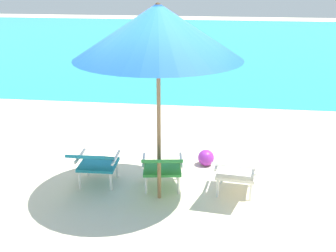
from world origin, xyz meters
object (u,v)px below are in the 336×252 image
lounge_chair_left (95,162)px  lounge_chair_center (162,165)px  beach_ball (206,158)px  beach_umbrella_center (158,32)px  lounge_chair_right (235,170)px

lounge_chair_left → lounge_chair_center: size_ratio=0.95×
beach_ball → lounge_chair_left: bearing=-147.0°
lounge_chair_center → beach_umbrella_center: size_ratio=0.37×
lounge_chair_left → beach_umbrella_center: beach_umbrella_center is taller
lounge_chair_center → beach_umbrella_center: beach_umbrella_center is taller
lounge_chair_left → beach_ball: 1.80m
lounge_chair_left → beach_umbrella_center: bearing=-10.1°
lounge_chair_center → beach_umbrella_center: 1.81m
lounge_chair_center → beach_ball: bearing=60.6°
lounge_chair_right → lounge_chair_left: bearing=179.3°
lounge_chair_right → beach_ball: size_ratio=3.65×
lounge_chair_left → beach_umbrella_center: size_ratio=0.35×
beach_umbrella_center → beach_ball: bearing=63.3°
lounge_chair_left → beach_umbrella_center: (0.92, -0.16, 1.80)m
beach_ball → lounge_chair_right: bearing=-66.5°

